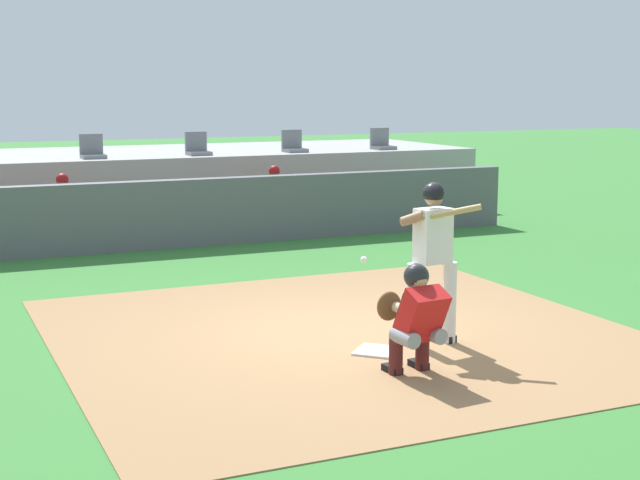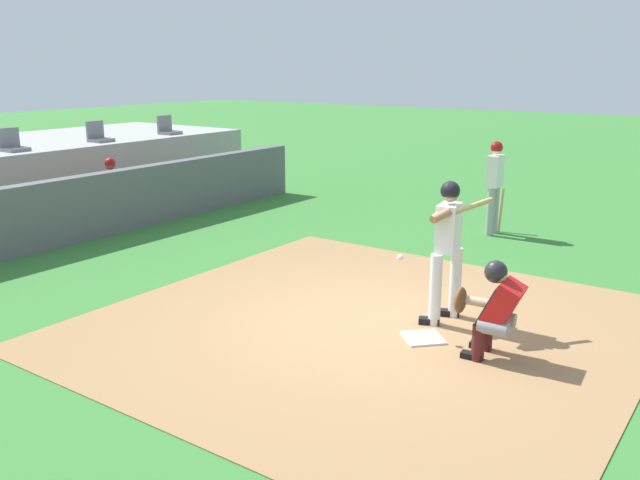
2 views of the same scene
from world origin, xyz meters
The scene contains 14 objects.
ground_plane centered at (0.00, 0.00, 0.00)m, with size 80.00×80.00×0.00m, color #387A33.
dirt_infield centered at (0.00, 0.00, 0.01)m, with size 6.40×6.40×0.01m, color #9E754C.
home_plate centered at (0.00, -0.80, 0.02)m, with size 0.44×0.44×0.02m, color white.
batter_at_plate centered at (0.69, -0.74, 1.04)m, with size 0.77×0.67×1.80m.
catcher_crouched centered at (-0.03, -1.63, 0.61)m, with size 0.52×1.55×1.13m.
dugout_wall centered at (0.00, 6.50, 0.60)m, with size 13.00×0.30×1.20m, color #59595E.
dugout_bench centered at (0.00, 7.50, 0.23)m, with size 11.80×0.44×0.45m, color olive.
dugout_player_1 centered at (-1.98, 7.34, 0.67)m, with size 0.49×0.70×1.30m.
dugout_player_2 centered at (2.05, 7.34, 0.67)m, with size 0.49×0.70×1.30m.
stands_platform centered at (0.00, 10.90, 0.70)m, with size 15.00×4.40×1.40m, color #9E9E99.
stadium_seat_2 centered at (-1.08, 9.38, 1.53)m, with size 0.46×0.46×0.48m.
stadium_seat_3 centered at (1.08, 9.38, 1.53)m, with size 0.46×0.46×0.48m.
stadium_seat_4 centered at (3.25, 9.38, 1.53)m, with size 0.46×0.46×0.48m.
stadium_seat_5 centered at (5.42, 9.38, 1.53)m, with size 0.46×0.46×0.48m.
Camera 1 is at (-4.45, -9.27, 2.83)m, focal length 51.90 mm.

